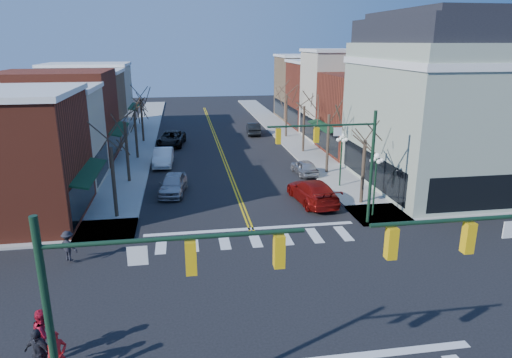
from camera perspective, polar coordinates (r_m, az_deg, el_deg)
name	(u,v)px	position (r m, az deg, el deg)	size (l,w,h in m)	color
ground	(277,295)	(21.44, 2.61, -14.32)	(160.00, 160.00, 0.00)	black
sidewalk_left	(126,178)	(39.81, -15.89, 0.08)	(3.50, 70.00, 0.15)	#9E9B93
sidewalk_right	(327,169)	(41.48, 8.84, 1.19)	(3.50, 70.00, 0.15)	#9E9B93
bldg_left_stucco_a	(33,139)	(39.90, -26.08, 4.48)	(10.00, 7.00, 7.50)	#BCB39B
bldg_left_brick_b	(58,117)	(47.41, -23.51, 7.12)	(10.00, 9.00, 8.50)	maroon
bldg_left_tan	(77,109)	(55.42, -21.49, 8.18)	(10.00, 7.50, 7.80)	#876B4B
bldg_left_stucco_b	(89,99)	(62.93, -20.10, 9.40)	(10.00, 8.00, 8.20)	#BCB39B
bldg_right_brick_a	(375,114)	(48.33, 14.65, 7.81)	(10.00, 8.50, 8.00)	maroon
bldg_right_stucco	(349,96)	(55.32, 11.51, 10.13)	(10.00, 7.00, 10.00)	#BCB39B
bldg_right_brick_b	(329,95)	(62.43, 9.05, 10.29)	(10.00, 8.00, 8.50)	maroon
bldg_right_tan	(312,88)	(70.01, 7.01, 11.25)	(10.00, 8.00, 9.00)	#876B4B
victorian_corner	(449,102)	(38.58, 23.02, 8.89)	(12.25, 14.25, 13.30)	#98A58E
traffic_mast_near_left	(124,303)	(12.43, -16.14, -14.70)	(6.60, 0.28, 7.20)	#14331E
traffic_mast_far_right	(343,153)	(27.79, 10.87, 3.24)	(6.60, 0.28, 7.20)	#14331E
lamppost_corner	(376,174)	(30.19, 14.73, 0.63)	(0.36, 0.36, 4.33)	#14331E
lamppost_midblock	(341,151)	(36.02, 10.63, 3.47)	(0.36, 0.36, 4.33)	#14331E
tree_left_a	(114,183)	(30.57, -17.34, -0.53)	(0.24, 0.24, 4.76)	#382B21
tree_left_b	(127,153)	(38.20, -15.82, 3.19)	(0.24, 0.24, 5.04)	#382B21
tree_left_c	(136,136)	(46.03, -14.76, 5.20)	(0.24, 0.24, 4.55)	#382B21
tree_left_d	(142,121)	(53.84, -14.04, 7.05)	(0.24, 0.24, 4.90)	#382B21
tree_right_a	(363,173)	(32.65, 13.23, 0.75)	(0.24, 0.24, 4.62)	#382B21
tree_right_b	(328,145)	(39.85, 8.96, 4.28)	(0.24, 0.24, 5.18)	#382B21
tree_right_c	(304,130)	(47.40, 5.97, 6.15)	(0.24, 0.24, 4.83)	#382B21
tree_right_d	(286,117)	(55.03, 3.81, 7.75)	(0.24, 0.24, 4.97)	#382B21
car_left_near	(173,184)	(35.01, -10.33, -0.62)	(1.82, 4.53, 1.54)	#A6A6AA
car_left_mid	(163,157)	(43.31, -11.53, 2.70)	(1.68, 4.82, 1.59)	white
car_left_far	(171,139)	(51.57, -10.53, 4.99)	(2.63, 5.70, 1.58)	black
car_right_near	(313,192)	(32.78, 7.08, -1.56)	(2.33, 5.73, 1.66)	maroon
car_right_mid	(305,167)	(39.76, 6.08, 1.49)	(1.56, 3.88, 1.32)	#A6A6AB
car_right_far	(253,129)	(57.02, -0.33, 6.32)	(1.55, 4.45, 1.47)	black
pedestrian_red_a	(57,357)	(17.44, -23.58, -19.70)	(0.69, 0.45, 1.89)	red
pedestrian_red_b	(44,334)	(18.69, -24.94, -17.14)	(0.94, 0.73, 1.94)	#AD1229
pedestrian_dark_a	(39,353)	(17.86, -25.54, -19.08)	(1.09, 0.45, 1.86)	#212129
pedestrian_dark_b	(68,246)	(25.68, -22.42, -7.74)	(1.06, 0.61, 1.64)	black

